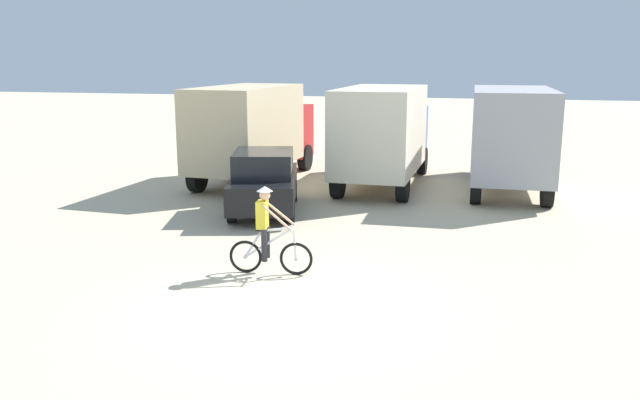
% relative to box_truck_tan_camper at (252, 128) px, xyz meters
% --- Properties ---
extents(ground_plane, '(120.00, 120.00, 0.00)m').
position_rel_box_truck_tan_camper_xyz_m(ground_plane, '(4.49, -11.14, -1.87)').
color(ground_plane, beige).
extents(box_truck_tan_camper, '(2.80, 6.89, 3.35)m').
position_rel_box_truck_tan_camper_xyz_m(box_truck_tan_camper, '(0.00, 0.00, 0.00)').
color(box_truck_tan_camper, '#CCB78E').
rests_on(box_truck_tan_camper, ground).
extents(box_truck_cream_rv, '(2.59, 6.82, 3.35)m').
position_rel_box_truck_tan_camper_xyz_m(box_truck_cream_rv, '(4.58, 0.19, 0.00)').
color(box_truck_cream_rv, beige).
rests_on(box_truck_cream_rv, ground).
extents(box_truck_grey_hauler, '(2.44, 6.77, 3.35)m').
position_rel_box_truck_tan_camper_xyz_m(box_truck_grey_hauler, '(8.69, 0.42, 0.00)').
color(box_truck_grey_hauler, '#9E9EA3').
rests_on(box_truck_grey_hauler, ground).
extents(sedan_parked, '(2.74, 4.50, 1.76)m').
position_rel_box_truck_tan_camper_xyz_m(sedan_parked, '(1.84, -4.35, -0.99)').
color(sedan_parked, black).
rests_on(sedan_parked, ground).
extents(cyclist_orange_shirt, '(1.73, 0.52, 1.82)m').
position_rel_box_truck_tan_camper_xyz_m(cyclist_orange_shirt, '(3.61, -9.51, -1.03)').
color(cyclist_orange_shirt, black).
rests_on(cyclist_orange_shirt, ground).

